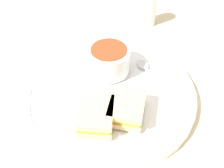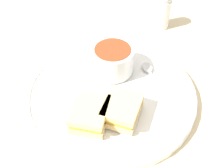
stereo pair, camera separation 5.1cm
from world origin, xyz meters
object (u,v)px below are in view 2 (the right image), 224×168
(spoon, at_px, (149,70))
(salt_shaker, at_px, (162,12))
(sandwich_half_near, at_px, (90,114))
(sandwich_half_far, at_px, (122,109))
(soup_bowl, at_px, (113,60))

(spoon, xyz_separation_m, salt_shaker, (-0.02, -0.22, 0.02))
(spoon, relative_size, salt_shaker, 1.13)
(sandwich_half_near, xyz_separation_m, salt_shaker, (-0.11, -0.38, 0.01))
(sandwich_half_far, relative_size, salt_shaker, 0.95)
(spoon, bearing_deg, soup_bowl, 67.14)
(soup_bowl, xyz_separation_m, sandwich_half_far, (-0.04, 0.13, -0.01))
(sandwich_half_near, xyz_separation_m, sandwich_half_far, (-0.06, -0.02, 0.00))
(sandwich_half_far, bearing_deg, salt_shaker, -98.65)
(sandwich_half_far, xyz_separation_m, salt_shaker, (-0.06, -0.36, 0.01))
(sandwich_half_near, height_order, sandwich_half_far, same)
(spoon, distance_m, sandwich_half_far, 0.14)
(soup_bowl, xyz_separation_m, salt_shaker, (-0.10, -0.23, -0.01))
(salt_shaker, bearing_deg, soup_bowl, 67.32)
(spoon, relative_size, sandwich_half_far, 1.19)
(soup_bowl, bearing_deg, salt_shaker, -112.68)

